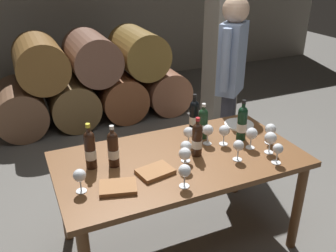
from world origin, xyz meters
The scene contains 26 objects.
ground_plane centered at (0.00, 0.00, 0.00)m, with size 14.00×14.00×0.00m, color #66635E.
barrel_stack centered at (0.00, 2.60, 0.53)m, with size 2.49×0.90×1.15m.
stone_pillar centered at (1.30, 1.60, 1.30)m, with size 0.32×0.32×2.60m, color gray.
dining_table centered at (0.00, 0.00, 0.67)m, with size 1.70×0.90×0.76m.
wine_bottle_0 centered at (-0.59, 0.11, 0.90)m, with size 0.07×0.07×0.32m.
wine_bottle_1 centered at (0.54, 0.05, 0.90)m, with size 0.07×0.07×0.32m.
wine_bottle_2 centered at (-0.45, 0.08, 0.89)m, with size 0.07×0.07×0.29m.
wine_bottle_3 centered at (0.29, 0.19, 0.88)m, with size 0.07×0.07×0.28m.
wine_bottle_4 centered at (0.12, -0.02, 0.88)m, with size 0.07×0.07×0.28m.
wine_bottle_5 centered at (0.27, 0.32, 0.89)m, with size 0.07×0.07×0.31m.
wine_glass_0 centered at (0.37, 0.04, 0.87)m, with size 0.08×0.08×0.15m.
wine_glass_1 centered at (0.60, -0.20, 0.87)m, with size 0.09×0.09×0.16m.
wine_glass_2 centered at (0.52, -0.09, 0.87)m, with size 0.09×0.09×0.16m.
wine_glass_3 centered at (0.69, -0.08, 0.87)m, with size 0.08×0.08×0.15m.
wine_glass_4 centered at (-0.04, -0.15, 0.87)m, with size 0.08×0.08×0.15m.
wine_glass_5 centered at (0.01, -0.06, 0.87)m, with size 0.08×0.08×0.15m.
wine_glass_6 centered at (-0.71, -0.13, 0.87)m, with size 0.08×0.08×0.15m.
wine_glass_7 centered at (0.56, -0.33, 0.86)m, with size 0.07×0.07×0.14m.
wine_glass_8 centered at (0.34, -0.19, 0.86)m, with size 0.07×0.07×0.15m.
wine_glass_9 centered at (0.27, 0.09, 0.87)m, with size 0.08×0.08×0.15m.
wine_glass_10 centered at (-0.13, -0.33, 0.87)m, with size 0.08×0.08×0.15m.
wine_glass_11 centered at (0.13, 0.12, 0.87)m, with size 0.08×0.08×0.15m.
tasting_notebook centered at (-0.23, -0.13, 0.77)m, with size 0.22×0.16×0.03m, color #936038.
leather_ledger centered at (-0.50, -0.19, 0.77)m, with size 0.22×0.16×0.03m, color #936038.
serving_plate centered at (0.67, 0.27, 0.77)m, with size 0.24×0.24×0.01m, color white.
sommelier_presenting centered at (0.88, 0.75, 1.04)m, with size 0.40×0.35×1.72m.
Camera 1 is at (-0.96, -1.97, 2.04)m, focal length 39.06 mm.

